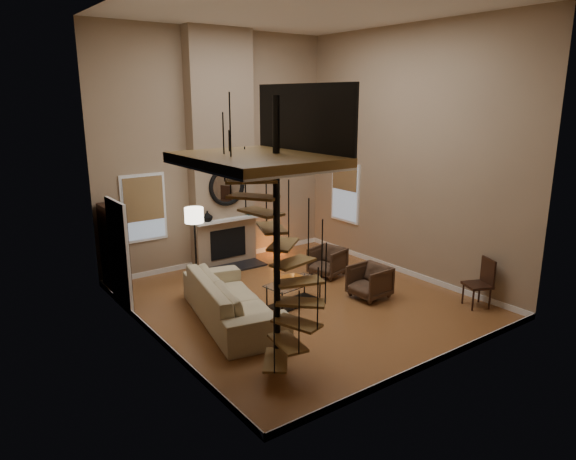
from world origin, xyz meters
TOP-DOWN VIEW (x-y plane):
  - ground at (0.00, 0.00)m, footprint 6.00×6.50m
  - back_wall at (0.00, 3.25)m, footprint 6.00×0.02m
  - front_wall at (0.00, -3.25)m, footprint 6.00×0.02m
  - left_wall at (-3.00, 0.00)m, footprint 0.02×6.50m
  - right_wall at (3.00, 0.00)m, footprint 0.02×6.50m
  - ceiling at (0.00, 0.00)m, footprint 6.00×6.50m
  - baseboard_back at (0.00, 3.24)m, footprint 6.00×0.02m
  - baseboard_front at (0.00, -3.24)m, footprint 6.00×0.02m
  - baseboard_left at (-2.99, 0.00)m, footprint 0.02×6.50m
  - baseboard_right at (2.99, 0.00)m, footprint 0.02×6.50m
  - chimney_breast at (0.00, 3.06)m, footprint 1.60×0.38m
  - hearth at (0.00, 2.57)m, footprint 1.50×0.60m
  - firebox at (0.00, 2.86)m, footprint 0.95×0.02m
  - mantel at (0.00, 2.78)m, footprint 1.70×0.18m
  - mirror_frame at (0.00, 2.84)m, footprint 0.94×0.10m
  - mirror_disc at (0.00, 2.85)m, footprint 0.80×0.01m
  - vase_left at (-0.55, 2.82)m, footprint 0.24×0.24m
  - vase_right at (0.60, 2.82)m, footprint 0.20×0.20m
  - window_back at (-1.90, 3.22)m, footprint 1.02×0.06m
  - window_right at (2.97, 2.00)m, footprint 0.06×1.02m
  - entry_door at (-2.95, 1.80)m, footprint 0.10×1.05m
  - loft at (-2.04, -1.80)m, footprint 1.70×2.20m
  - spiral_stair at (-1.78, -1.79)m, footprint 1.47×1.47m
  - hutch at (-2.75, 2.80)m, footprint 0.37×0.80m
  - sofa at (-1.55, 0.04)m, footprint 1.70×3.08m
  - armchair_near at (1.48, 0.85)m, footprint 0.86×0.85m
  - armchair_far at (1.33, -0.68)m, footprint 0.75×0.73m
  - coffee_table at (-0.17, -0.03)m, footprint 1.22×0.73m
  - bowl at (-0.17, 0.02)m, footprint 0.42×0.42m
  - book at (0.18, -0.18)m, footprint 0.34×0.36m
  - floor_lamp at (-1.22, 2.12)m, footprint 0.40×0.40m
  - accent_lamp at (1.41, 2.84)m, footprint 0.14×0.14m
  - side_chair at (2.72, -2.27)m, footprint 0.60×0.60m

SIDE VIEW (x-z plane):
  - ground at x=0.00m, z-range -0.01..0.00m
  - hearth at x=0.00m, z-range 0.00..0.04m
  - baseboard_back at x=0.00m, z-range 0.00..0.12m
  - baseboard_front at x=0.00m, z-range 0.00..0.12m
  - baseboard_left at x=-2.99m, z-range 0.00..0.12m
  - baseboard_right at x=2.99m, z-range 0.00..0.12m
  - accent_lamp at x=1.41m, z-range 0.01..0.49m
  - coffee_table at x=-0.17m, z-range 0.06..0.51m
  - armchair_near at x=1.48m, z-range 0.03..0.68m
  - armchair_far at x=1.33m, z-range 0.02..0.68m
  - sofa at x=-1.55m, z-range -0.03..0.82m
  - book at x=0.18m, z-range 0.45..0.48m
  - bowl at x=-0.17m, z-range 0.45..0.55m
  - side_chair at x=2.72m, z-range 0.04..1.02m
  - firebox at x=0.00m, z-range 0.19..0.91m
  - hutch at x=-2.75m, z-range 0.06..1.84m
  - entry_door at x=-2.95m, z-range -0.03..2.13m
  - mantel at x=0.00m, z-range 1.12..1.18m
  - vase_right at x=0.60m, z-range 1.18..1.39m
  - vase_left at x=-0.55m, z-range 1.18..1.43m
  - floor_lamp at x=-1.22m, z-range 0.56..2.27m
  - window_back at x=-1.90m, z-range 0.86..2.38m
  - window_right at x=2.97m, z-range 0.87..2.39m
  - spiral_stair at x=-1.78m, z-range -0.25..3.81m
  - mirror_frame at x=0.00m, z-range 1.48..2.42m
  - mirror_disc at x=0.00m, z-range 1.55..2.35m
  - back_wall at x=0.00m, z-range 0.00..5.50m
  - front_wall at x=0.00m, z-range 0.00..5.50m
  - left_wall at x=-3.00m, z-range 0.00..5.50m
  - right_wall at x=3.00m, z-range 0.00..5.50m
  - chimney_breast at x=0.00m, z-range 0.00..5.50m
  - loft at x=-2.04m, z-range 2.69..3.78m
  - ceiling at x=0.00m, z-range 5.49..5.50m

